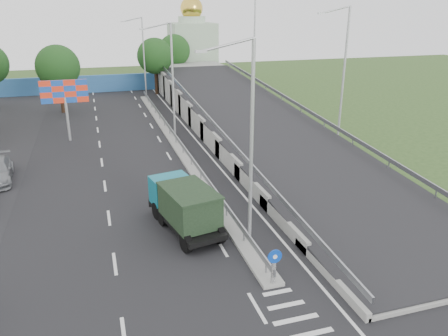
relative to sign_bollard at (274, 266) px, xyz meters
name	(u,v)px	position (x,y,z in m)	size (l,w,h in m)	color
ground	(295,318)	(0.00, -2.17, -1.03)	(160.00, 160.00, 0.00)	#2D4C1E
road_surface	(148,162)	(-3.00, 17.83, -1.03)	(26.00, 90.00, 0.04)	black
median	(176,144)	(0.00, 21.83, -0.93)	(1.00, 44.00, 0.20)	gray
overpass_ramp	(256,119)	(7.50, 21.83, 0.72)	(10.00, 50.00, 3.50)	gray
median_guardrail	(176,136)	(0.00, 21.83, -0.28)	(0.09, 44.00, 0.71)	gray
sign_bollard	(274,266)	(0.00, 0.00, 0.00)	(0.64, 0.23, 1.67)	black
lamp_post_near	(248,135)	(0.11, 3.83, 4.77)	(2.74, 0.18, 10.08)	#B2B5B7
lamp_post_mid	(171,75)	(0.11, 23.83, 4.77)	(2.74, 0.18, 10.08)	#B2B5B7
lamp_post_far	(142,53)	(0.11, 43.83, 4.77)	(2.74, 0.18, 10.08)	#B2B5B7
blue_wall	(110,83)	(-4.00, 49.83, 0.17)	(30.00, 0.50, 2.40)	#2A5E9B
church	(192,46)	(10.00, 57.83, 4.28)	(7.00, 7.00, 13.80)	#B2CCAD
billboard	(65,95)	(-9.00, 25.83, 3.15)	(4.00, 0.24, 5.50)	#B2B5B7
tree_left_mid	(58,67)	(-10.00, 37.83, 4.14)	(4.80, 4.80, 7.60)	black
tree_median_far	(155,56)	(2.00, 45.83, 4.14)	(4.80, 4.80, 7.60)	black
tree_ramp_far	(174,51)	(6.00, 52.83, 4.14)	(4.80, 4.80, 7.60)	black
dump_truck	(184,204)	(-2.55, 6.39, 0.40)	(3.25, 6.20, 2.60)	black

